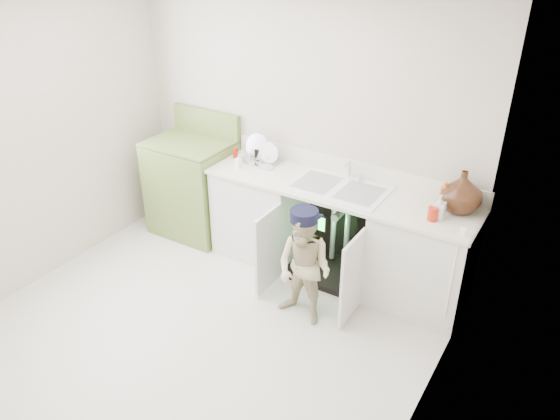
% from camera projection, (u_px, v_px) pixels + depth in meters
% --- Properties ---
extents(ground, '(3.50, 3.50, 0.00)m').
position_uv_depth(ground, '(208.00, 325.00, 4.50)').
color(ground, beige).
rests_on(ground, ground).
extents(room_shell, '(6.00, 5.50, 1.26)m').
position_uv_depth(room_shell, '(197.00, 190.00, 3.90)').
color(room_shell, beige).
rests_on(room_shell, ground).
extents(counter_run, '(2.44, 1.02, 1.24)m').
position_uv_depth(counter_run, '(340.00, 231.00, 4.91)').
color(counter_run, silver).
rests_on(counter_run, ground).
extents(avocado_stove, '(0.81, 0.65, 1.25)m').
position_uv_depth(avocado_stove, '(193.00, 186.00, 5.63)').
color(avocado_stove, olive).
rests_on(avocado_stove, ground).
extents(repair_worker, '(0.52, 0.58, 1.01)m').
position_uv_depth(repair_worker, '(304.00, 267.00, 4.34)').
color(repair_worker, beige).
rests_on(repair_worker, ground).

